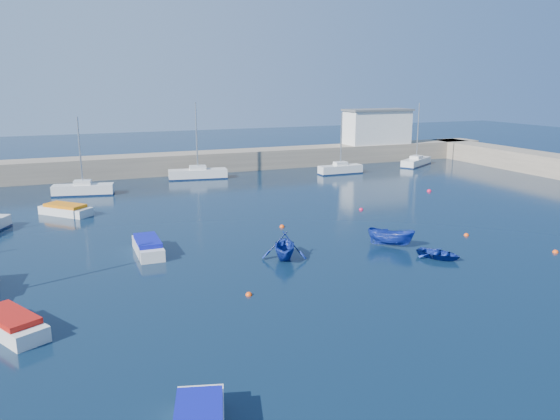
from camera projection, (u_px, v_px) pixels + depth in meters
name	position (u px, v px, depth m)	size (l,w,h in m)	color
ground	(361.00, 289.00, 32.28)	(220.00, 220.00, 0.00)	#0B1E32
back_wall	(185.00, 163.00, 73.35)	(96.00, 4.50, 2.60)	gray
right_arm	(515.00, 159.00, 77.12)	(4.50, 32.00, 2.60)	gray
harbor_office	(377.00, 127.00, 83.63)	(10.00, 4.00, 5.00)	silver
sailboat_5	(83.00, 189.00, 58.86)	(6.52, 3.00, 8.39)	silver
sailboat_6	(198.00, 174.00, 68.76)	(7.45, 3.06, 9.51)	silver
sailboat_7	(340.00, 169.00, 72.46)	(5.99, 1.76, 7.99)	silver
sailboat_8	(416.00, 162.00, 79.46)	(6.86, 5.34, 8.99)	silver
motorboat_0	(10.00, 324.00, 26.49)	(3.67, 4.93, 1.05)	silver
motorboat_1	(148.00, 247.00, 38.75)	(1.67, 4.67, 1.14)	silver
motorboat_2	(66.00, 210.00, 50.08)	(4.72, 4.86, 1.03)	silver
dinghy_center	(439.00, 254.00, 37.82)	(2.17, 3.04, 0.63)	navy
dinghy_left	(284.00, 245.00, 37.59)	(3.11, 3.60, 1.90)	navy
dinghy_right	(391.00, 237.00, 40.52)	(1.32, 3.50, 1.35)	navy
buoy_0	(249.00, 295.00, 31.32)	(0.39, 0.39, 0.39)	#F8480D
buoy_1	(361.00, 210.00, 52.13)	(0.42, 0.42, 0.42)	red
buoy_2	(466.00, 236.00, 43.45)	(0.40, 0.40, 0.40)	#F8480D
buoy_3	(282.00, 227.00, 45.97)	(0.43, 0.43, 0.43)	#F8480D
buoy_4	(429.00, 191.00, 60.91)	(0.50, 0.50, 0.50)	red
buoy_5	(555.00, 253.00, 39.14)	(0.42, 0.42, 0.42)	#F8480D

